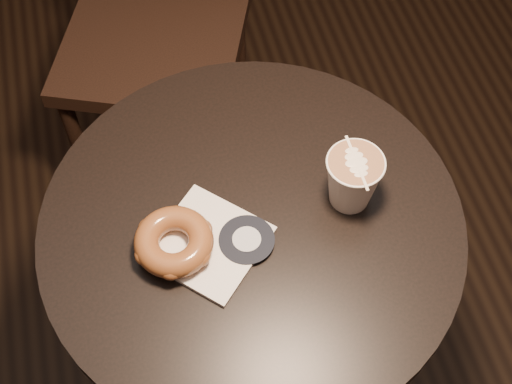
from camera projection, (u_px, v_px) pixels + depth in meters
cafe_table at (252, 274)px, 1.33m from camera, size 0.70×0.70×0.75m
pastry_bag at (209, 243)px, 1.14m from camera, size 0.23×0.23×0.01m
doughnut at (174, 242)px, 1.11m from camera, size 0.13×0.13×0.04m
latte_cup at (352, 181)px, 1.14m from camera, size 0.09×0.09×0.10m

